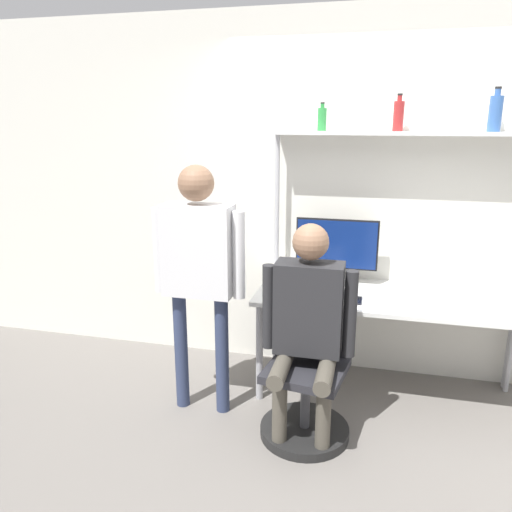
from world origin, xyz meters
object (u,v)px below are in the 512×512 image
Objects in this scene: office_chair at (307,391)px; bottle_red at (399,115)px; bottle_green at (322,119)px; laptop at (316,290)px; cell_phone at (357,300)px; bottle_blue at (495,113)px; monitor at (336,247)px; person_standing at (198,259)px; person_seated at (308,317)px.

bottle_red is (0.45, 0.83, 1.67)m from office_chair.
bottle_green is 0.79× the size of bottle_red.
bottle_green is (-0.04, 0.40, 1.13)m from laptop.
bottle_green is (-0.06, 0.83, 1.65)m from office_chair.
bottle_green is (-0.32, 0.39, 1.18)m from cell_phone.
bottle_blue is at bearing 38.35° from office_chair.
office_chair is at bearing -141.65° from bottle_blue.
person_standing reaches higher than monitor.
cell_phone is 1.51m from bottle_blue.
cell_phone is at bearing -116.56° from bottle_red.
bottle_green is (0.67, 0.73, 0.86)m from person_standing.
person_standing reaches higher than office_chair.
office_chair is at bearing -87.50° from laptop.
person_standing is at bearing 171.98° from office_chair.
bottle_red is (0.51, 0.00, 0.02)m from bottle_green.
bottle_green is at bearing -180.00° from bottle_blue.
office_chair is (0.02, -0.43, -0.52)m from laptop.
laptop reaches higher than office_chair.
monitor is 0.44× the size of person_seated.
person_standing is (-0.72, -0.33, 0.26)m from laptop.
bottle_red is at bearing 63.44° from cell_phone.
cell_phone is 1.10m from person_standing.
monitor reaches higher than laptop.
bottle_blue is (0.60, -0.00, 0.02)m from bottle_red.
bottle_red is at bearing 180.00° from bottle_blue.
laptop is 0.21× the size of person_seated.
office_chair is 1.85m from bottle_green.
person_seated is (0.01, -0.48, -0.00)m from laptop.
monitor is 3.09× the size of bottle_green.
cell_phone is at bearing -153.93° from bottle_blue.
person_seated is 7.03× the size of bottle_green.
monitor is 2.05× the size of laptop.
laptop is 1.31m from bottle_red.
person_seated is 0.82× the size of person_standing.
person_standing is (-0.74, 0.10, 0.78)m from office_chair.
person_seated reaches higher than cell_phone.
office_chair is 1.08m from person_standing.
person_seated is at bearing -97.52° from office_chair.
bottle_red reaches higher than monitor.
person_standing is at bearing -140.05° from monitor.
bottle_green is at bearing 94.28° from office_chair.
laptop is 1.04× the size of bottle_blue.
office_chair is 4.81× the size of bottle_green.
monitor is at bearing 117.13° from cell_phone.
person_seated is 5.53× the size of bottle_red.
monitor is 2.43× the size of bottle_red.
office_chair is at bearing -8.02° from person_standing.
monitor is at bearing -17.57° from bottle_green.
office_chair is 1.92m from bottle_red.
person_standing is (-0.99, -0.34, 0.32)m from cell_phone.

